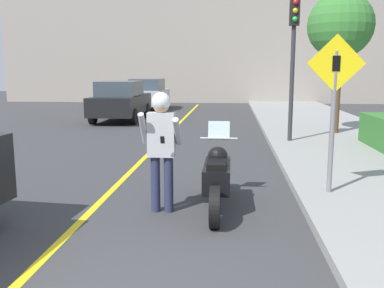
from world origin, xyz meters
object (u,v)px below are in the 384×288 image
(parked_car_black, at_px, (121,101))
(parked_car_silver, at_px, (148,94))
(traffic_light, at_px, (293,43))
(motorcycle, at_px, (217,177))
(crossing_sign, at_px, (334,99))
(person_biker, at_px, (161,139))
(street_tree, at_px, (340,26))

(parked_car_black, height_order, parked_car_silver, same)
(traffic_light, bearing_deg, motorcycle, -107.88)
(motorcycle, bearing_deg, crossing_sign, 16.41)
(parked_car_black, xyz_separation_m, parked_car_silver, (0.14, 5.25, 0.00))
(person_biker, xyz_separation_m, parked_car_black, (-3.66, 11.64, -0.26))
(traffic_light, relative_size, parked_car_silver, 0.94)
(person_biker, relative_size, parked_car_black, 0.43)
(traffic_light, bearing_deg, crossing_sign, -90.57)
(traffic_light, bearing_deg, person_biker, -113.84)
(person_biker, bearing_deg, crossing_sign, 17.26)
(street_tree, bearing_deg, parked_car_silver, 130.98)
(crossing_sign, height_order, street_tree, street_tree)
(person_biker, bearing_deg, motorcycle, 19.12)
(crossing_sign, bearing_deg, street_tree, 76.39)
(crossing_sign, height_order, parked_car_black, crossing_sign)
(person_biker, bearing_deg, traffic_light, 66.16)
(motorcycle, height_order, parked_car_black, parked_car_black)
(person_biker, xyz_separation_m, street_tree, (4.34, 7.85, 2.34))
(street_tree, relative_size, parked_car_silver, 1.04)
(motorcycle, distance_m, person_biker, 1.07)
(parked_car_black, bearing_deg, street_tree, -25.37)
(parked_car_black, bearing_deg, traffic_light, -41.10)
(parked_car_silver, bearing_deg, traffic_light, -60.08)
(street_tree, bearing_deg, motorcycle, -114.98)
(motorcycle, xyz_separation_m, street_tree, (3.52, 7.56, 2.97))
(street_tree, height_order, parked_car_black, street_tree)
(street_tree, distance_m, parked_car_silver, 12.26)
(motorcycle, distance_m, traffic_light, 6.56)
(traffic_light, relative_size, street_tree, 0.90)
(motorcycle, bearing_deg, person_biker, -160.88)
(traffic_light, relative_size, parked_car_black, 0.94)
(person_biker, distance_m, parked_car_silver, 17.26)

